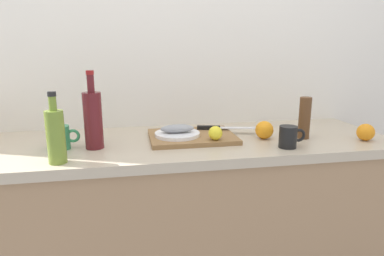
{
  "coord_description": "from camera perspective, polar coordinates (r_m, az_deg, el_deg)",
  "views": [
    {
      "loc": [
        -0.17,
        -1.43,
        1.3
      ],
      "look_at": [
        0.1,
        0.01,
        0.95
      ],
      "focal_mm": 31.31,
      "sensor_mm": 36.0,
      "label": 1
    }
  ],
  "objects": [
    {
      "name": "fish_fillet",
      "position": [
        1.48,
        -2.5,
        -0.11
      ],
      "size": [
        0.15,
        0.06,
        0.04
      ],
      "primitive_type": "ellipsoid",
      "color": "gray",
      "rests_on": "white_plate"
    },
    {
      "name": "coffee_mug_0",
      "position": [
        1.43,
        16.15,
        -1.44
      ],
      "size": [
        0.11,
        0.07,
        0.09
      ],
      "color": "black",
      "rests_on": "kitchen_counter"
    },
    {
      "name": "coffee_mug_1",
      "position": [
        1.46,
        -21.63,
        -1.52
      ],
      "size": [
        0.13,
        0.09,
        0.1
      ],
      "color": "#338C59",
      "rests_on": "kitchen_counter"
    },
    {
      "name": "lemon_0",
      "position": [
        1.42,
        4.01,
        -0.86
      ],
      "size": [
        0.06,
        0.06,
        0.06
      ],
      "primitive_type": "sphere",
      "color": "yellow",
      "rests_on": "cutting_board"
    },
    {
      "name": "orange_3",
      "position": [
        1.67,
        27.46,
        -0.64
      ],
      "size": [
        0.08,
        0.08,
        0.08
      ],
      "primitive_type": "sphere",
      "color": "orange",
      "rests_on": "kitchen_counter"
    },
    {
      "name": "wine_bottle",
      "position": [
        1.41,
        -16.5,
        1.53
      ],
      "size": [
        0.07,
        0.07,
        0.32
      ],
      "color": "#59191E",
      "rests_on": "kitchen_counter"
    },
    {
      "name": "cutting_board",
      "position": [
        1.51,
        0.0,
        -1.47
      ],
      "size": [
        0.38,
        0.29,
        0.02
      ],
      "primitive_type": "cube",
      "color": "olive",
      "rests_on": "kitchen_counter"
    },
    {
      "name": "kitchen_counter",
      "position": [
        1.67,
        -3.4,
        -17.12
      ],
      "size": [
        2.0,
        0.6,
        0.9
      ],
      "color": "#9E7A56",
      "rests_on": "ground_plane"
    },
    {
      "name": "white_plate",
      "position": [
        1.49,
        -2.49,
        -1.07
      ],
      "size": [
        0.2,
        0.2,
        0.01
      ],
      "primitive_type": "cylinder",
      "color": "white",
      "rests_on": "cutting_board"
    },
    {
      "name": "orange_1",
      "position": [
        1.54,
        12.22,
        -0.33
      ],
      "size": [
        0.08,
        0.08,
        0.08
      ],
      "primitive_type": "sphere",
      "color": "orange",
      "rests_on": "kitchen_counter"
    },
    {
      "name": "pepper_mill",
      "position": [
        1.59,
        18.62,
        1.63
      ],
      "size": [
        0.05,
        0.05,
        0.19
      ],
      "primitive_type": "cylinder",
      "color": "brown",
      "rests_on": "kitchen_counter"
    },
    {
      "name": "back_wall",
      "position": [
        1.76,
        -5.14,
        11.77
      ],
      "size": [
        3.2,
        0.05,
        2.5
      ],
      "primitive_type": "cube",
      "color": "white",
      "rests_on": "ground_plane"
    },
    {
      "name": "chef_knife",
      "position": [
        1.61,
        4.74,
        0.04
      ],
      "size": [
        0.29,
        0.09,
        0.02
      ],
      "rotation": [
        0.0,
        0.0,
        -0.23
      ],
      "color": "silver",
      "rests_on": "cutting_board"
    },
    {
      "name": "olive_oil_bottle",
      "position": [
        1.27,
        -22.21,
        -1.14
      ],
      "size": [
        0.06,
        0.06,
        0.26
      ],
      "color": "olive",
      "rests_on": "kitchen_counter"
    }
  ]
}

